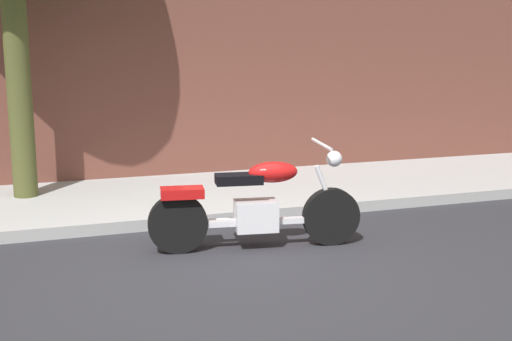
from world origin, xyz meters
TOP-DOWN VIEW (x-y plane):
  - ground_plane at (0.00, 0.00)m, footprint 60.00×60.00m
  - sidewalk at (0.00, 2.55)m, footprint 25.25×2.48m
  - motorcycle at (0.41, 0.32)m, footprint 2.24×0.75m

SIDE VIEW (x-z plane):
  - ground_plane at x=0.00m, z-range 0.00..0.00m
  - sidewalk at x=0.00m, z-range 0.00..0.14m
  - motorcycle at x=0.41m, z-range -0.10..1.01m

